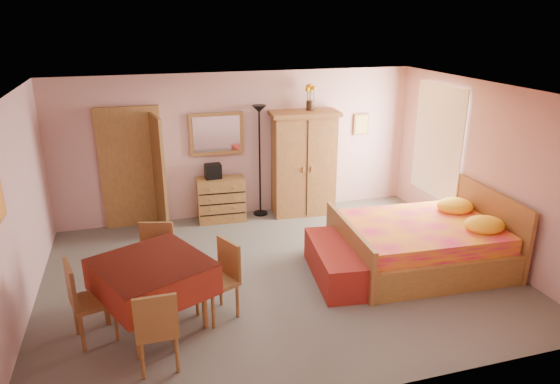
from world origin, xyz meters
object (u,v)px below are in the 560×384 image
object	(u,v)px
stereo	(213,171)
wardrobe	(303,164)
dining_table	(154,294)
chair_east	(216,281)
wall_mirror	(217,134)
chair_north	(156,263)
sunflower_vase	(310,97)
chair_south	(157,327)
chest_of_drawers	(221,200)
bench	(334,263)
floor_lamp	(260,162)
bed	(421,231)
chair_west	(93,300)

from	to	relation	value
stereo	wardrobe	world-z (taller)	wardrobe
dining_table	chair_east	size ratio (longest dim) A/B	1.21
wall_mirror	chair_north	distance (m)	3.02
wardrobe	dining_table	size ratio (longest dim) A/B	1.65
sunflower_vase	chair_south	world-z (taller)	sunflower_vase
wardrobe	chair_east	xyz separation A→B (m)	(-2.12, -2.95, -0.48)
chest_of_drawers	bench	bearing A→B (deg)	-62.60
chair_south	bench	bearing A→B (deg)	26.09
chair_south	floor_lamp	bearing A→B (deg)	61.66
wardrobe	sunflower_vase	distance (m)	1.20
bed	bench	size ratio (longest dim) A/B	1.61
chair_north	chair_east	bearing A→B (deg)	149.27
wall_mirror	sunflower_vase	distance (m)	1.77
wardrobe	chair_west	bearing A→B (deg)	-135.22
wall_mirror	dining_table	size ratio (longest dim) A/B	0.82
chair_north	chair_south	bearing A→B (deg)	102.47
wardrobe	dining_table	bearing A→B (deg)	-129.66
bed	chair_north	size ratio (longest dim) A/B	2.41
chest_of_drawers	chair_west	bearing A→B (deg)	-119.81
sunflower_vase	chair_north	distance (m)	4.10
dining_table	stereo	bearing A→B (deg)	68.38
wardrobe	dining_table	xyz separation A→B (m)	(-2.86, -2.95, -0.53)
dining_table	chest_of_drawers	bearing A→B (deg)	66.17
stereo	chair_west	xyz separation A→B (m)	(-1.88, -3.11, -0.43)
wall_mirror	chair_south	xyz separation A→B (m)	(-1.33, -3.96, -1.08)
stereo	bed	size ratio (longest dim) A/B	0.12
wardrobe	chair_south	bearing A→B (deg)	-123.40
sunflower_vase	chair_east	xyz separation A→B (m)	(-2.25, -3.04, -1.66)
wardrobe	dining_table	world-z (taller)	wardrobe
dining_table	chair_north	world-z (taller)	chair_north
bench	chair_south	xyz separation A→B (m)	(-2.47, -1.20, 0.23)
chest_of_drawers	dining_table	distance (m)	3.29
stereo	chair_south	bearing A→B (deg)	-107.79
chest_of_drawers	chair_east	world-z (taller)	chair_east
chair_south	chair_north	bearing A→B (deg)	87.47
wall_mirror	chair_east	world-z (taller)	wall_mirror
stereo	bed	distance (m)	3.69
floor_lamp	chair_west	world-z (taller)	floor_lamp
sunflower_vase	bench	world-z (taller)	sunflower_vase
chair_west	chair_east	distance (m)	1.40
bed	chair_west	distance (m)	4.53
stereo	sunflower_vase	distance (m)	2.15
chair_south	wardrobe	bearing A→B (deg)	52.31
chair_south	stereo	bearing A→B (deg)	72.33
wall_mirror	chair_east	distance (m)	3.45
bench	chair_east	distance (m)	1.81
chair_east	dining_table	bearing A→B (deg)	65.00
chest_of_drawers	chair_south	xyz separation A→B (m)	(-1.33, -3.75, 0.08)
wall_mirror	chest_of_drawers	bearing A→B (deg)	-89.07
chair_north	chair_east	world-z (taller)	chair_north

